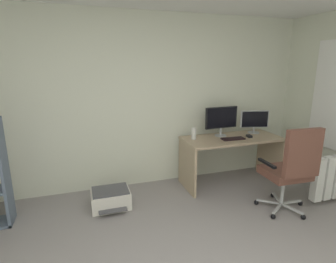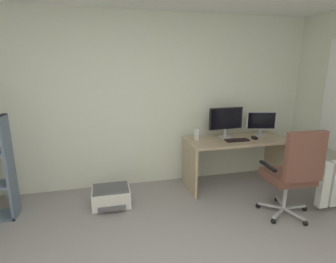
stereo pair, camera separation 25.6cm
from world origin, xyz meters
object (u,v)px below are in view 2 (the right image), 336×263
at_px(desk, 236,151).
at_px(monitor_secondary, 261,122).
at_px(monitor_main, 226,120).
at_px(computer_mouse, 254,138).
at_px(printer, 111,196).
at_px(keyboard, 237,140).
at_px(office_chair, 294,171).
at_px(desktop_speaker, 197,134).

bearing_deg(desk, monitor_secondary, 16.27).
height_order(monitor_main, computer_mouse, monitor_main).
bearing_deg(printer, monitor_main, 10.36).
height_order(keyboard, office_chair, office_chair).
bearing_deg(keyboard, monitor_main, 109.63).
bearing_deg(office_chair, desk, 101.72).
bearing_deg(desktop_speaker, keyboard, -19.02).
height_order(keyboard, computer_mouse, computer_mouse).
bearing_deg(desk, computer_mouse, -14.91).
bearing_deg(printer, office_chair, -21.86).
xyz_separation_m(monitor_secondary, printer, (-2.33, -0.32, -0.82)).
bearing_deg(monitor_secondary, office_chair, -103.19).
bearing_deg(printer, desktop_speaker, 12.03).
bearing_deg(monitor_secondary, computer_mouse, -137.13).
bearing_deg(keyboard, office_chair, -72.68).
relative_size(keyboard, desktop_speaker, 2.00).
relative_size(computer_mouse, office_chair, 0.09).
bearing_deg(office_chair, monitor_secondary, 76.81).
distance_m(desktop_speaker, printer, 1.47).
height_order(monitor_main, keyboard, monitor_main).
bearing_deg(computer_mouse, desk, 173.27).
bearing_deg(computer_mouse, desktop_speaker, 177.49).
height_order(computer_mouse, desktop_speaker, desktop_speaker).
bearing_deg(monitor_secondary, desktop_speaker, -177.43).
height_order(monitor_secondary, printer, monitor_secondary).
bearing_deg(computer_mouse, printer, -168.83).
height_order(monitor_main, monitor_secondary, monitor_main).
bearing_deg(monitor_main, keyboard, -72.23).
distance_m(desk, office_chair, 1.03).
distance_m(desk, monitor_secondary, 0.64).
relative_size(monitor_main, office_chair, 0.48).
relative_size(monitor_secondary, desktop_speaker, 2.62).
bearing_deg(desk, office_chair, -78.28).
bearing_deg(keyboard, computer_mouse, 7.53).
xyz_separation_m(monitor_main, computer_mouse, (0.37, -0.21, -0.25)).
bearing_deg(office_chair, desktop_speaker, 126.03).
distance_m(monitor_main, office_chair, 1.25).
distance_m(monitor_secondary, computer_mouse, 0.36).
xyz_separation_m(desk, printer, (-1.85, -0.18, -0.42)).
xyz_separation_m(computer_mouse, printer, (-2.10, -0.11, -0.63)).
bearing_deg(monitor_secondary, printer, -172.25).
xyz_separation_m(monitor_main, office_chair, (0.33, -1.14, -0.39)).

